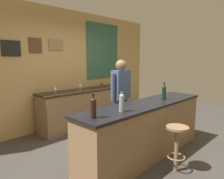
% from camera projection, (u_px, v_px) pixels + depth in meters
% --- Properties ---
extents(ground_plane, '(10.00, 10.00, 0.00)m').
position_uv_depth(ground_plane, '(127.00, 149.00, 3.81)').
color(ground_plane, '#423D38').
extents(back_wall, '(6.00, 0.09, 2.80)m').
position_uv_depth(back_wall, '(65.00, 68.00, 5.02)').
color(back_wall, tan).
rests_on(back_wall, ground_plane).
extents(bar_counter, '(2.72, 0.60, 0.92)m').
position_uv_depth(bar_counter, '(146.00, 130.00, 3.46)').
color(bar_counter, olive).
rests_on(bar_counter, ground_plane).
extents(side_counter, '(2.50, 0.56, 0.90)m').
position_uv_depth(side_counter, '(87.00, 107.00, 5.16)').
color(side_counter, olive).
rests_on(side_counter, ground_plane).
extents(bartender, '(0.52, 0.21, 1.62)m').
position_uv_depth(bartender, '(121.00, 95.00, 4.06)').
color(bartender, '#384766').
rests_on(bartender, ground_plane).
extents(bar_stool, '(0.32, 0.32, 0.68)m').
position_uv_depth(bar_stool, '(177.00, 141.00, 2.99)').
color(bar_stool, olive).
rests_on(bar_stool, ground_plane).
extents(wine_bottle_a, '(0.07, 0.07, 0.31)m').
position_uv_depth(wine_bottle_a, '(93.00, 107.00, 2.51)').
color(wine_bottle_a, black).
rests_on(wine_bottle_a, bar_counter).
extents(wine_bottle_b, '(0.07, 0.07, 0.31)m').
position_uv_depth(wine_bottle_b, '(122.00, 102.00, 2.82)').
color(wine_bottle_b, '#999E99').
rests_on(wine_bottle_b, bar_counter).
extents(wine_bottle_c, '(0.07, 0.07, 0.31)m').
position_uv_depth(wine_bottle_c, '(164.00, 92.00, 3.67)').
color(wine_bottle_c, black).
rests_on(wine_bottle_c, bar_counter).
extents(wine_glass_a, '(0.07, 0.07, 0.16)m').
position_uv_depth(wine_glass_a, '(55.00, 88.00, 4.46)').
color(wine_glass_a, silver).
rests_on(wine_glass_a, side_counter).
extents(wine_glass_b, '(0.07, 0.07, 0.16)m').
position_uv_depth(wine_glass_b, '(80.00, 85.00, 4.98)').
color(wine_glass_b, silver).
rests_on(wine_glass_b, side_counter).
extents(coffee_mug, '(0.12, 0.08, 0.09)m').
position_uv_depth(coffee_mug, '(102.00, 85.00, 5.54)').
color(coffee_mug, '#B2332D').
rests_on(coffee_mug, side_counter).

